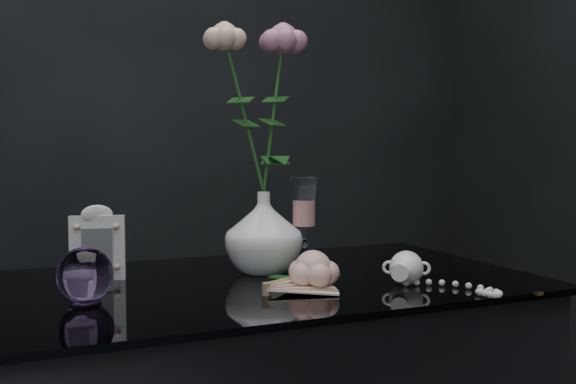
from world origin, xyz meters
name	(u,v)px	position (x,y,z in m)	size (l,w,h in m)	color
vase	(264,232)	(0.06, 0.11, 0.84)	(0.15, 0.15, 0.16)	white
wine_glass	(304,223)	(0.15, 0.12, 0.85)	(0.06, 0.06, 0.18)	white
picture_frame	(97,243)	(-0.24, 0.17, 0.83)	(0.10, 0.08, 0.14)	silver
paperweight	(85,275)	(-0.29, 0.00, 0.81)	(0.09, 0.09, 0.09)	#A074BD
paper_fan	(267,288)	(-0.01, -0.07, 0.77)	(0.24, 0.19, 0.02)	#FDF4CA
loose_rose	(313,269)	(0.08, -0.06, 0.80)	(0.15, 0.20, 0.07)	#FFB3A4
pearl_jar	(406,266)	(0.25, -0.09, 0.79)	(0.21, 0.22, 0.06)	white
roses	(259,96)	(0.05, 0.11, 1.10)	(0.20, 0.11, 0.37)	#FFC5A1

